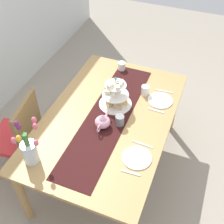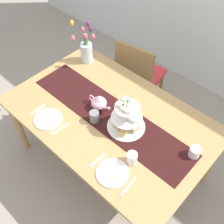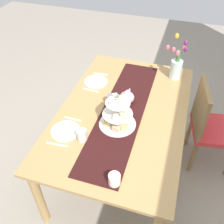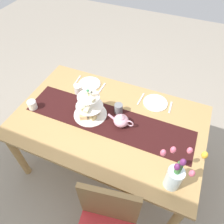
% 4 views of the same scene
% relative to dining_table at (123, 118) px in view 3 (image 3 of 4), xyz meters
% --- Properties ---
extents(ground_plane, '(8.00, 8.00, 0.00)m').
position_rel_dining_table_xyz_m(ground_plane, '(0.00, 0.00, -0.64)').
color(ground_plane, gray).
extents(dining_table, '(1.68, 1.07, 0.73)m').
position_rel_dining_table_xyz_m(dining_table, '(0.00, 0.00, 0.00)').
color(dining_table, tan).
rests_on(dining_table, ground_plane).
extents(chair_left, '(0.48, 0.48, 0.91)m').
position_rel_dining_table_xyz_m(chair_left, '(-0.31, 0.76, -0.14)').
color(chair_left, olive).
rests_on(chair_left, ground_plane).
extents(table_runner, '(1.51, 0.35, 0.00)m').
position_rel_dining_table_xyz_m(table_runner, '(0.00, -0.00, 0.09)').
color(table_runner, black).
rests_on(table_runner, dining_table).
extents(tiered_cake_stand, '(0.30, 0.30, 0.30)m').
position_rel_dining_table_xyz_m(tiered_cake_stand, '(0.18, 0.00, 0.18)').
color(tiered_cake_stand, beige).
rests_on(tiered_cake_stand, table_runner).
extents(teapot, '(0.24, 0.13, 0.14)m').
position_rel_dining_table_xyz_m(teapot, '(-0.12, 0.00, 0.15)').
color(teapot, '#E5A8BC').
rests_on(teapot, table_runner).
extents(tulip_vase, '(0.26, 0.20, 0.42)m').
position_rel_dining_table_xyz_m(tulip_vase, '(-0.64, 0.36, 0.23)').
color(tulip_vase, silver).
rests_on(tulip_vase, dining_table).
extents(cream_jug, '(0.08, 0.08, 0.08)m').
position_rel_dining_table_xyz_m(cream_jug, '(0.70, 0.13, 0.13)').
color(cream_jug, white).
rests_on(cream_jug, dining_table).
extents(dinner_plate_left, '(0.23, 0.23, 0.01)m').
position_rel_dining_table_xyz_m(dinner_plate_left, '(-0.33, -0.37, 0.09)').
color(dinner_plate_left, white).
rests_on(dinner_plate_left, dining_table).
extents(fork_left, '(0.02, 0.15, 0.01)m').
position_rel_dining_table_xyz_m(fork_left, '(-0.48, -0.37, 0.09)').
color(fork_left, silver).
rests_on(fork_left, dining_table).
extents(knife_left, '(0.03, 0.17, 0.01)m').
position_rel_dining_table_xyz_m(knife_left, '(-0.19, -0.37, 0.09)').
color(knife_left, silver).
rests_on(knife_left, dining_table).
extents(dinner_plate_right, '(0.23, 0.23, 0.01)m').
position_rel_dining_table_xyz_m(dinner_plate_right, '(0.37, -0.37, 0.09)').
color(dinner_plate_right, white).
rests_on(dinner_plate_right, dining_table).
extents(fork_right, '(0.02, 0.15, 0.01)m').
position_rel_dining_table_xyz_m(fork_right, '(0.23, -0.37, 0.09)').
color(fork_right, silver).
rests_on(fork_right, dining_table).
extents(knife_right, '(0.03, 0.17, 0.01)m').
position_rel_dining_table_xyz_m(knife_right, '(0.52, -0.37, 0.09)').
color(knife_right, silver).
rests_on(knife_right, dining_table).
extents(mug_grey, '(0.08, 0.08, 0.09)m').
position_rel_dining_table_xyz_m(mug_grey, '(-0.05, -0.12, 0.14)').
color(mug_grey, slate).
rests_on(mug_grey, table_runner).
extents(mug_white_text, '(0.08, 0.08, 0.09)m').
position_rel_dining_table_xyz_m(mug_white_text, '(0.41, -0.21, 0.14)').
color(mug_white_text, white).
rests_on(mug_white_text, dining_table).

